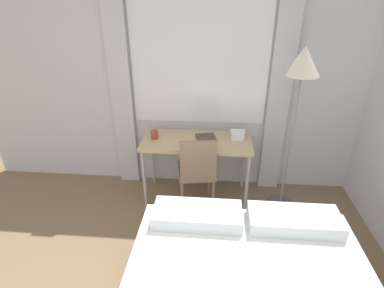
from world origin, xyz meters
TOP-DOWN VIEW (x-y plane):
  - wall_back_with_window at (0.02, 2.67)m, footprint 5.09×0.13m
  - desk at (0.17, 2.31)m, footprint 1.23×0.56m
  - desk_chair at (0.19, 2.07)m, footprint 0.46×0.46m
  - standing_lamp at (1.17, 2.20)m, footprint 0.32×0.32m
  - telephone at (0.62, 2.40)m, footprint 0.17×0.17m
  - book at (0.27, 2.34)m, footprint 0.26×0.26m
  - mug at (-0.31, 2.31)m, footprint 0.08×0.08m

SIDE VIEW (x-z plane):
  - desk_chair at x=0.19m, z-range 0.07..0.99m
  - desk at x=0.17m, z-range 0.32..1.08m
  - book at x=0.27m, z-range 0.77..0.79m
  - telephone at x=0.62m, z-range 0.76..0.86m
  - mug at x=-0.31m, z-range 0.77..0.86m
  - wall_back_with_window at x=0.02m, z-range 0.00..2.70m
  - standing_lamp at x=1.17m, z-range 0.59..2.41m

